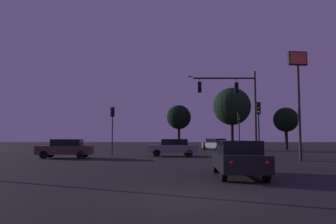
# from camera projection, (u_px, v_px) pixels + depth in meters

# --- Properties ---
(ground_plane) EXTENTS (168.00, 168.00, 0.00)m
(ground_plane) POSITION_uv_depth(u_px,v_px,m) (177.00, 153.00, 33.04)
(ground_plane) COLOR black
(ground_plane) RESTS_ON ground
(traffic_signal_mast_arm) EXTENTS (5.84, 0.44, 7.22)m
(traffic_signal_mast_arm) POSITION_uv_depth(u_px,v_px,m) (236.00, 99.00, 26.48)
(traffic_signal_mast_arm) COLOR #232326
(traffic_signal_mast_arm) RESTS_ON ground
(traffic_light_corner_left) EXTENTS (0.31, 0.36, 4.22)m
(traffic_light_corner_left) POSITION_uv_depth(u_px,v_px,m) (239.00, 124.00, 31.92)
(traffic_light_corner_left) COLOR #232326
(traffic_light_corner_left) RESTS_ON ground
(traffic_light_corner_right) EXTENTS (0.31, 0.35, 4.29)m
(traffic_light_corner_right) POSITION_uv_depth(u_px,v_px,m) (259.00, 119.00, 23.57)
(traffic_light_corner_right) COLOR #232326
(traffic_light_corner_right) RESTS_ON ground
(traffic_light_median) EXTENTS (0.37, 0.39, 4.51)m
(traffic_light_median) POSITION_uv_depth(u_px,v_px,m) (112.00, 121.00, 29.71)
(traffic_light_median) COLOR #232326
(traffic_light_median) RESTS_ON ground
(car_nearside_lane) EXTENTS (1.93, 4.61, 1.52)m
(car_nearside_lane) POSITION_uv_depth(u_px,v_px,m) (238.00, 158.00, 13.35)
(car_nearside_lane) COLOR black
(car_nearside_lane) RESTS_ON ground
(car_crossing_left) EXTENTS (4.45, 2.15, 1.52)m
(car_crossing_left) POSITION_uv_depth(u_px,v_px,m) (173.00, 147.00, 28.20)
(car_crossing_left) COLOR gray
(car_crossing_left) RESTS_ON ground
(car_crossing_right) EXTENTS (4.42, 2.07, 1.52)m
(car_crossing_right) POSITION_uv_depth(u_px,v_px,m) (66.00, 148.00, 25.39)
(car_crossing_right) COLOR #473828
(car_crossing_right) RESTS_ON ground
(car_far_lane) EXTENTS (3.55, 4.75, 1.52)m
(car_far_lane) POSITION_uv_depth(u_px,v_px,m) (216.00, 144.00, 41.07)
(car_far_lane) COLOR gray
(car_far_lane) RESTS_ON ground
(store_sign_illuminated) EXTENTS (1.42, 0.44, 7.88)m
(store_sign_illuminated) POSITION_uv_depth(u_px,v_px,m) (298.00, 81.00, 22.83)
(store_sign_illuminated) COLOR #232326
(store_sign_illuminated) RESTS_ON ground
(tree_behind_sign) EXTENTS (5.50, 5.50, 8.96)m
(tree_behind_sign) POSITION_uv_depth(u_px,v_px,m) (232.00, 107.00, 46.36)
(tree_behind_sign) COLOR black
(tree_behind_sign) RESTS_ON ground
(tree_left_far) EXTENTS (3.38, 3.38, 5.81)m
(tree_left_far) POSITION_uv_depth(u_px,v_px,m) (286.00, 120.00, 43.72)
(tree_left_far) COLOR black
(tree_left_far) RESTS_ON ground
(tree_center_horizon) EXTENTS (3.35, 3.35, 6.15)m
(tree_center_horizon) POSITION_uv_depth(u_px,v_px,m) (179.00, 117.00, 43.90)
(tree_center_horizon) COLOR black
(tree_center_horizon) RESTS_ON ground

